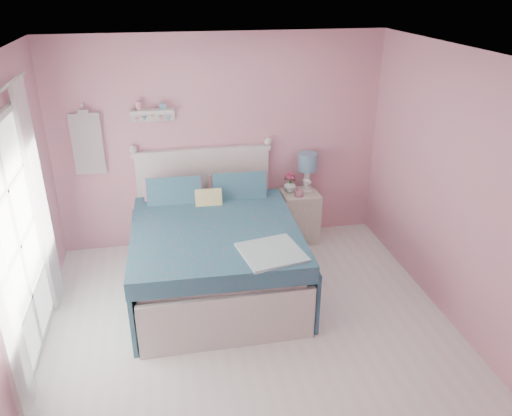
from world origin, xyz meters
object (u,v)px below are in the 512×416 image
object	(u,v)px
bed	(214,251)
teacup	(299,193)
table_lamp	(308,165)
vase	(290,185)
nightstand	(299,216)

from	to	relation	value
bed	teacup	distance (m)	1.40
table_lamp	teacup	size ratio (longest dim) A/B	4.51
bed	table_lamp	distance (m)	1.70
teacup	bed	bearing A→B (deg)	-147.50
bed	vase	xyz separation A→B (m)	(1.08, 0.90, 0.33)
table_lamp	vase	xyz separation A→B (m)	(-0.23, -0.02, -0.25)
nightstand	vase	bearing A→B (deg)	155.66
nightstand	vase	distance (m)	0.44
nightstand	vase	xyz separation A→B (m)	(-0.12, 0.06, 0.42)
bed	vase	size ratio (longest dim) A/B	12.85
bed	table_lamp	xyz separation A→B (m)	(1.31, 0.92, 0.59)
vase	teacup	world-z (taller)	vase
nightstand	teacup	world-z (taller)	teacup
nightstand	teacup	size ratio (longest dim) A/B	6.15
nightstand	table_lamp	distance (m)	0.68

